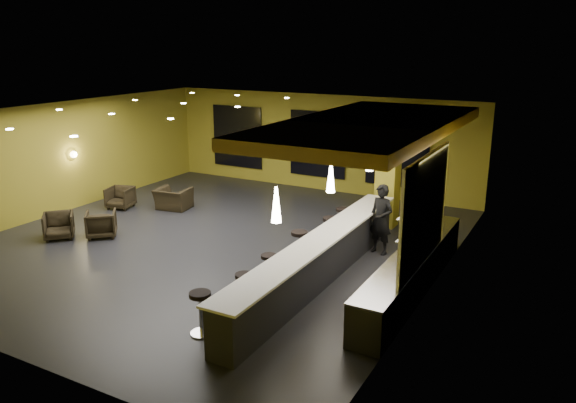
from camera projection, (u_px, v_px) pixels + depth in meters
The scene contains 34 objects.
floor at pixel (216, 243), 15.48m from camera, with size 12.00×13.00×0.10m, color black.
ceiling at pixel (211, 112), 14.48m from camera, with size 12.00×13.00×0.10m, color black.
wall_back at pixel (319, 142), 20.51m from camera, with size 12.00×0.10×3.50m, color olive.
wall_left at pixel (57, 158), 17.76m from camera, with size 0.10×13.00×3.50m, color olive.
wall_right at pixel (440, 212), 12.20m from camera, with size 0.10×13.00×3.50m, color olive.
wood_soffit at pixel (371, 126), 13.54m from camera, with size 3.60×8.00×0.28m, color #B98D36.
window_left at pixel (237, 137), 22.04m from camera, with size 2.20×0.06×2.40m, color black.
window_center at pixel (318, 144), 20.43m from camera, with size 2.20×0.06×2.40m, color black.
window_right at pixel (397, 152), 19.06m from camera, with size 2.20×0.06×2.40m, color black.
tile_backsplash at pixel (425, 212), 11.33m from camera, with size 0.06×3.20×2.40m, color white.
bar_counter at pixel (320, 261), 12.81m from camera, with size 0.60×8.00×1.00m, color black.
bar_top at pixel (320, 239), 12.66m from camera, with size 0.78×8.10×0.05m, color white.
prep_counter at pixel (412, 272), 12.33m from camera, with size 0.70×6.00×0.86m, color black.
prep_top at pixel (413, 253), 12.20m from camera, with size 0.72×6.00×0.03m, color silver.
wall_shelf_lower at pixel (414, 233), 11.34m from camera, with size 0.30×1.50×0.03m, color silver.
wall_shelf_upper at pixel (415, 211), 11.21m from camera, with size 0.30×1.50×0.03m, color silver.
column at pixel (388, 168), 16.35m from camera, with size 0.60×0.60×3.50m, color #9D9123.
wall_sconce at pixel (74, 154), 18.09m from camera, with size 0.22×0.22×0.22m, color #FFE5B2.
pendant_0 at pixel (276, 205), 10.61m from camera, with size 0.20×0.20×0.70m, color white.
pendant_1 at pixel (331, 177), 12.72m from camera, with size 0.20×0.20×0.70m, color white.
pendant_2 at pixel (370, 158), 14.83m from camera, with size 0.20×0.20×0.70m, color white.
staff_a at pixel (381, 219), 14.40m from camera, with size 0.67×0.44×1.83m, color black.
staff_b at pixel (414, 212), 14.96m from camera, with size 0.90×0.70×1.86m, color black.
staff_c at pixel (426, 224), 14.52m from camera, with size 0.76×0.49×1.55m, color black.
armchair_a at pixel (59, 226), 15.64m from camera, with size 0.78×0.80×0.73m, color black.
armchair_b at pixel (101, 224), 15.78m from camera, with size 0.79×0.82×0.74m, color black.
armchair_c at pixel (120, 198), 18.47m from camera, with size 0.76×0.78×0.71m, color black.
armchair_d at pixel (173, 199), 18.39m from camera, with size 1.06×0.93×0.69m, color black.
bar_stool_0 at pixel (201, 308), 10.45m from camera, with size 0.43×0.43×0.86m.
bar_stool_1 at pixel (244, 286), 11.48m from camera, with size 0.39×0.39×0.77m.
bar_stool_2 at pixel (269, 266), 12.59m from camera, with size 0.37×0.37×0.74m.
bar_stool_3 at pixel (299, 243), 13.78m from camera, with size 0.43×0.43×0.85m.
bar_stool_4 at pixel (330, 228), 14.93m from camera, with size 0.42×0.42×0.82m.
bar_stool_5 at pixel (342, 217), 15.99m from camera, with size 0.38×0.38×0.75m.
Camera 1 is at (8.71, -11.83, 5.34)m, focal length 35.00 mm.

